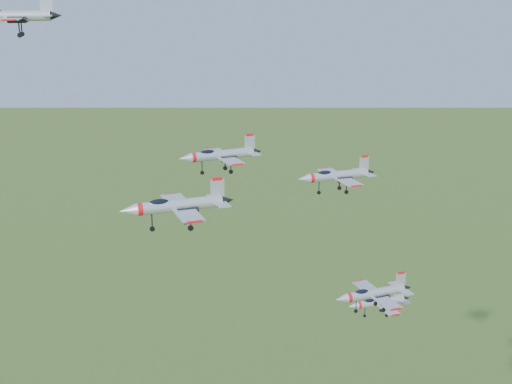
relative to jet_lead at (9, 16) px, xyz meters
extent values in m
cylinder|color=#ABB1B7|center=(0.40, -0.01, -0.03)|extent=(10.14, 1.61, 1.46)
cone|color=black|center=(6.25, -0.09, -0.03)|extent=(1.59, 1.27, 1.24)
cube|color=#ABB1B7|center=(0.58, -3.16, -0.32)|extent=(2.66, 4.99, 0.16)
cube|color=#ABB1B7|center=(0.67, 3.14, -0.32)|extent=(2.66, 4.99, 0.16)
cube|color=#ABB1B7|center=(5.01, -0.07, 1.48)|extent=(1.69, 0.16, 2.36)
cylinder|color=#ABB1B7|center=(28.15, -7.27, -19.17)|extent=(9.37, 3.26, 1.34)
cone|color=#ABB1B7|center=(22.70, -8.44, -19.17)|extent=(2.10, 1.70, 1.34)
cone|color=black|center=(33.40, -6.15, -19.17)|extent=(1.65, 1.42, 1.14)
ellipsoid|color=black|center=(25.93, -7.75, -18.67)|extent=(2.42, 1.42, 0.85)
cube|color=#ABB1B7|center=(28.96, -10.05, -19.43)|extent=(3.27, 4.94, 0.14)
cube|color=#ABB1B7|center=(27.75, -4.40, -19.43)|extent=(3.27, 4.94, 0.14)
cube|color=#ABB1B7|center=(32.29, -6.38, -17.78)|extent=(1.54, 0.45, 2.17)
cube|color=red|center=(32.29, -6.38, -16.64)|extent=(1.14, 0.38, 0.36)
cylinder|color=#ABB1B7|center=(20.50, -23.68, -21.21)|extent=(10.44, 3.04, 1.49)
cone|color=#ABB1B7|center=(14.37, -24.62, -21.21)|extent=(2.27, 1.79, 1.49)
cone|color=black|center=(26.40, -22.78, -21.21)|extent=(1.78, 1.50, 1.27)
ellipsoid|color=black|center=(18.00, -24.07, -20.65)|extent=(2.66, 1.44, 0.95)
cube|color=#ABB1B7|center=(21.21, -26.83, -21.50)|extent=(3.37, 5.39, 0.16)
cube|color=#ABB1B7|center=(20.24, -20.47, -21.50)|extent=(3.37, 5.39, 0.16)
cube|color=#ABB1B7|center=(25.15, -22.97, -19.66)|extent=(1.72, 0.40, 2.41)
cube|color=red|center=(25.15, -22.97, -18.40)|extent=(1.27, 0.35, 0.40)
cylinder|color=#ABB1B7|center=(45.72, -6.57, -23.31)|extent=(9.55, 2.87, 1.37)
cone|color=#ABB1B7|center=(40.12, -7.48, -23.31)|extent=(2.09, 1.65, 1.37)
cone|color=black|center=(51.11, -5.69, -23.31)|extent=(1.64, 1.38, 1.16)
ellipsoid|color=black|center=(43.44, -6.94, -22.79)|extent=(2.44, 1.34, 0.87)
cube|color=#ABB1B7|center=(46.40, -9.44, -23.57)|extent=(3.13, 4.95, 0.15)
cube|color=#ABB1B7|center=(45.45, -3.63, -23.57)|extent=(3.13, 4.95, 0.15)
cube|color=#ABB1B7|center=(49.97, -5.88, -21.89)|extent=(1.58, 0.38, 2.21)
cube|color=red|center=(49.97, -5.88, -20.74)|extent=(1.16, 0.33, 0.37)
cylinder|color=#ABB1B7|center=(44.97, -25.63, -33.92)|extent=(8.28, 2.60, 1.18)
cone|color=#ABB1B7|center=(40.13, -26.50, -33.92)|extent=(1.82, 1.45, 1.18)
cone|color=black|center=(49.64, -24.80, -33.92)|extent=(1.43, 1.21, 1.01)
ellipsoid|color=black|center=(43.00, -25.99, -33.47)|extent=(2.12, 1.19, 0.75)
cube|color=#ABB1B7|center=(45.60, -28.11, -34.15)|extent=(2.77, 4.31, 0.13)
cube|color=#ABB1B7|center=(44.71, -23.09, -34.15)|extent=(2.77, 4.31, 0.13)
cube|color=#ABB1B7|center=(48.65, -24.98, -32.69)|extent=(1.36, 0.35, 1.91)
cube|color=red|center=(48.65, -24.98, -31.69)|extent=(1.01, 0.30, 0.32)
cylinder|color=#ABB1B7|center=(53.02, -7.63, -44.14)|extent=(8.05, 2.11, 1.15)
cone|color=#ABB1B7|center=(48.27, -8.21, -44.14)|extent=(1.72, 1.34, 1.15)
cone|color=black|center=(57.59, -7.07, -44.14)|extent=(1.35, 1.12, 0.98)
ellipsoid|color=black|center=(51.09, -7.87, -43.71)|extent=(2.03, 1.06, 0.73)
cube|color=#ABB1B7|center=(53.49, -10.07, -44.36)|extent=(2.49, 4.11, 0.12)
cube|color=#ABB1B7|center=(52.90, -5.15, -44.36)|extent=(2.49, 4.11, 0.12)
cube|color=#ABB1B7|center=(56.62, -7.19, -42.94)|extent=(1.33, 0.27, 1.86)
cube|color=red|center=(56.62, -7.19, -41.97)|extent=(0.98, 0.24, 0.31)
camera|label=1|loc=(13.61, -105.00, 4.06)|focal=50.00mm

